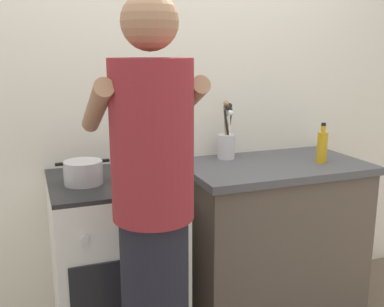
{
  "coord_description": "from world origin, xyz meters",
  "views": [
    {
      "loc": [
        -0.71,
        -1.93,
        1.5
      ],
      "look_at": [
        0.05,
        0.12,
        1.0
      ],
      "focal_mm": 41.76,
      "sensor_mm": 36.0,
      "label": 1
    }
  ],
  "objects_px": {
    "stove_range": "(116,264)",
    "mixing_bowl": "(142,168)",
    "pot": "(83,172)",
    "utensil_crock": "(226,142)",
    "oil_bottle": "(322,146)",
    "person": "(153,227)"
  },
  "relations": [
    {
      "from": "stove_range",
      "to": "pot",
      "type": "distance_m",
      "value": 0.52
    },
    {
      "from": "stove_range",
      "to": "pot",
      "type": "height_order",
      "value": "pot"
    },
    {
      "from": "pot",
      "to": "mixing_bowl",
      "type": "relative_size",
      "value": 0.9
    },
    {
      "from": "pot",
      "to": "utensil_crock",
      "type": "distance_m",
      "value": 0.86
    },
    {
      "from": "utensil_crock",
      "to": "person",
      "type": "xyz_separation_m",
      "value": [
        -0.64,
        -0.75,
        -0.14
      ]
    },
    {
      "from": "utensil_crock",
      "to": "person",
      "type": "bearing_deg",
      "value": -130.64
    },
    {
      "from": "stove_range",
      "to": "utensil_crock",
      "type": "distance_m",
      "value": 0.9
    },
    {
      "from": "mixing_bowl",
      "to": "person",
      "type": "height_order",
      "value": "person"
    },
    {
      "from": "stove_range",
      "to": "person",
      "type": "height_order",
      "value": "person"
    },
    {
      "from": "oil_bottle",
      "to": "person",
      "type": "relative_size",
      "value": 0.13
    },
    {
      "from": "stove_range",
      "to": "utensil_crock",
      "type": "bearing_deg",
      "value": 15.58
    },
    {
      "from": "utensil_crock",
      "to": "oil_bottle",
      "type": "relative_size",
      "value": 1.5
    },
    {
      "from": "utensil_crock",
      "to": "oil_bottle",
      "type": "xyz_separation_m",
      "value": [
        0.45,
        -0.27,
        -0.01
      ]
    },
    {
      "from": "mixing_bowl",
      "to": "oil_bottle",
      "type": "height_order",
      "value": "oil_bottle"
    },
    {
      "from": "oil_bottle",
      "to": "person",
      "type": "distance_m",
      "value": 1.21
    },
    {
      "from": "stove_range",
      "to": "pot",
      "type": "relative_size",
      "value": 3.67
    },
    {
      "from": "stove_range",
      "to": "mixing_bowl",
      "type": "xyz_separation_m",
      "value": [
        0.14,
        -0.04,
        0.5
      ]
    },
    {
      "from": "stove_range",
      "to": "oil_bottle",
      "type": "distance_m",
      "value": 1.27
    },
    {
      "from": "mixing_bowl",
      "to": "person",
      "type": "xyz_separation_m",
      "value": [
        -0.09,
        -0.52,
        -0.09
      ]
    },
    {
      "from": "stove_range",
      "to": "person",
      "type": "xyz_separation_m",
      "value": [
        0.05,
        -0.56,
        0.41
      ]
    },
    {
      "from": "stove_range",
      "to": "mixing_bowl",
      "type": "height_order",
      "value": "mixing_bowl"
    },
    {
      "from": "pot",
      "to": "oil_bottle",
      "type": "relative_size",
      "value": 1.1
    }
  ]
}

